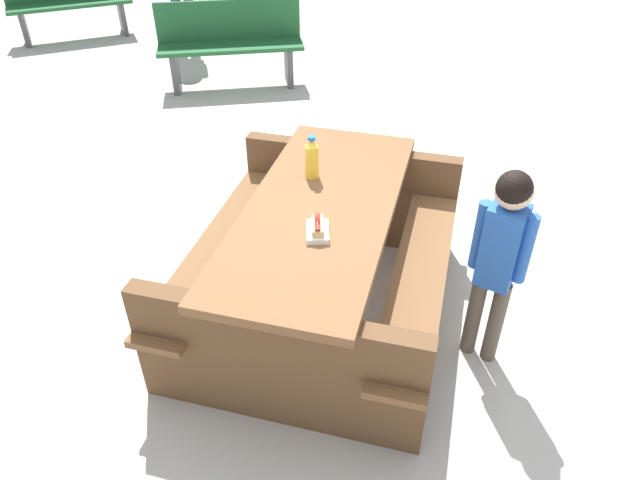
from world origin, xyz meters
TOP-DOWN VIEW (x-y plane):
  - ground_plane at (0.00, 0.00)m, footprint 30.00×30.00m
  - picnic_table at (0.00, 0.00)m, footprint 1.82×1.43m
  - soda_bottle at (-0.28, -0.12)m, footprint 0.08×0.08m
  - hotdog_tray at (0.25, 0.05)m, footprint 0.20×0.15m
  - child_in_coat at (0.12, 0.93)m, footprint 0.21×0.28m
  - park_bench_near at (-3.25, -1.78)m, footprint 0.95×1.54m
  - park_bench_mid at (-4.29, -4.37)m, footprint 1.22×1.44m

SIDE VIEW (x-z plane):
  - ground_plane at x=0.00m, z-range 0.00..0.00m
  - picnic_table at x=0.00m, z-range 0.07..0.82m
  - park_bench_near at x=-3.25m, z-range 0.02..0.87m
  - park_bench_mid at x=-4.29m, z-range 0.02..0.87m
  - child_in_coat at x=0.12m, z-range 0.16..1.32m
  - hotdog_tray at x=0.25m, z-range 0.74..0.82m
  - soda_bottle at x=-0.28m, z-range 0.74..0.99m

